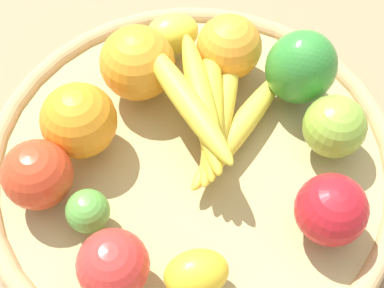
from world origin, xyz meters
The scene contains 14 objects.
ground_plane centered at (0.00, 0.00, 0.00)m, with size 2.40×2.40×0.00m, color #917350.
basket centered at (0.00, 0.00, 0.02)m, with size 0.46×0.46×0.03m.
orange_1 centered at (-0.10, 0.07, 0.07)m, with size 0.08×0.08×0.08m, color orange.
lime_0 centered at (-0.12, -0.03, 0.05)m, with size 0.04×0.04×0.04m, color #58A03D.
orange_2 centered at (-0.01, 0.11, 0.07)m, with size 0.08×0.08×0.08m, color orange.
banana_bunch centered at (0.03, 0.02, 0.07)m, with size 0.17×0.19×0.07m.
apple_1 centered at (0.14, -0.05, 0.06)m, with size 0.07×0.07×0.07m, color #87B138.
lemon_1 centered at (0.05, 0.15, 0.06)m, with size 0.06×0.05×0.05m, color yellow.
apple_2 centered at (-0.15, 0.03, 0.07)m, with size 0.07×0.07×0.07m, color red.
apple_0 centered at (-0.12, -0.09, 0.06)m, with size 0.07×0.07×0.07m, color red.
apple_3 centered at (0.08, -0.13, 0.07)m, with size 0.07×0.07×0.07m, color red.
bell_pepper centered at (0.14, 0.02, 0.08)m, with size 0.08×0.07×0.09m, color #348B33.
orange_0 centered at (0.09, 0.09, 0.07)m, with size 0.07×0.07×0.07m, color orange.
lemon_0 centered at (-0.06, -0.13, 0.05)m, with size 0.06×0.04×0.04m, color yellow.
Camera 1 is at (-0.14, -0.29, 0.55)m, focal length 53.11 mm.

